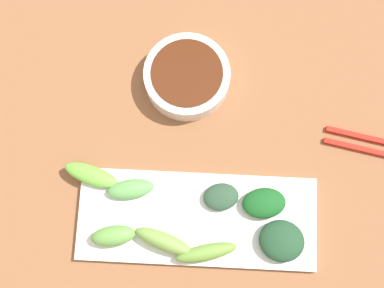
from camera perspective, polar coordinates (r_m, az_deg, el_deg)
The scene contains 11 objects.
tabletop at distance 0.94m, azimuth -0.41°, elevation -0.11°, with size 2.10×2.10×0.02m, color brown.
sauce_bowl at distance 0.94m, azimuth -0.49°, elevation 6.62°, with size 0.14×0.14×0.04m.
serving_plate at distance 0.91m, azimuth 0.51°, elevation -7.35°, with size 0.14×0.37×0.01m, color white.
broccoli_stalk_0 at distance 0.88m, azimuth -2.79°, elevation -9.50°, with size 0.03×0.09×0.03m, color #76A649.
broccoli_leafy_1 at distance 0.90m, azimuth 2.85°, elevation -5.19°, with size 0.04×0.05×0.02m, color #2B4B34.
broccoli_leafy_2 at distance 0.89m, azimuth 8.77°, elevation -9.35°, with size 0.06×0.07×0.03m, color #20472B.
broccoli_stalk_3 at distance 0.91m, azimuth -9.85°, elevation -3.01°, with size 0.03×0.09×0.02m, color #6DB83E.
broccoli_leafy_4 at distance 0.90m, azimuth 7.06°, elevation -5.76°, with size 0.05×0.07×0.03m, color #185821.
broccoli_stalk_5 at distance 0.89m, azimuth -7.72°, elevation -8.89°, with size 0.03×0.07×0.03m, color #63A247.
broccoli_stalk_6 at distance 0.90m, azimuth -6.02°, elevation -4.40°, with size 0.03×0.07×0.02m, color #60A555.
broccoli_stalk_7 at distance 0.88m, azimuth 1.39°, elevation -10.57°, with size 0.02×0.09×0.03m, color #6C9E3D.
Camera 1 is at (0.21, 0.02, 0.93)m, focal length 54.49 mm.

